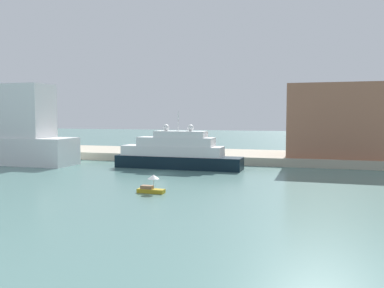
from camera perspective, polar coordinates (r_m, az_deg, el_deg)
The scene contains 8 objects.
ground at distance 74.70m, azimuth -4.59°, elevation -4.14°, with size 400.00×400.00×0.00m, color slate.
quay_dock at distance 98.98m, azimuth 0.92°, elevation -1.57°, with size 110.00×19.84×1.74m, color #ADA38E.
large_yacht at distance 81.34m, azimuth -2.21°, elevation -1.31°, with size 25.65×4.96×11.36m.
small_motorboat at distance 56.45m, azimuth -5.73°, elevation -5.86°, with size 3.80×1.62×2.53m.
harbor_building at distance 93.67m, azimuth 19.90°, elevation 3.12°, with size 21.36×15.09×15.44m, color #9E664C.
parked_car at distance 98.56m, azimuth -7.11°, elevation -0.80°, with size 4.32×1.85×1.27m.
person_figure at distance 96.98m, azimuth -4.49°, elevation -0.71°, with size 0.36×0.36×1.74m.
mooring_bollard at distance 90.33m, azimuth -0.10°, elevation -1.29°, with size 0.43×0.43×0.90m, color black.
Camera 1 is at (27.14, -68.76, 10.78)m, focal length 38.15 mm.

